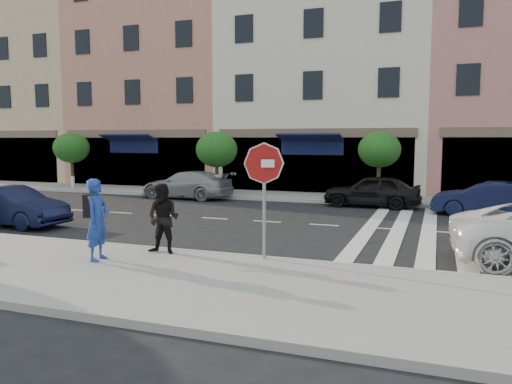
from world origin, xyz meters
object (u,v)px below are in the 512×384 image
photographer (97,220)px  car_far_mid (372,191)px  walker (163,219)px  car_far_left (187,185)px  stop_sign (264,175)px  car_near_mid (11,206)px  car_far_right (488,199)px

photographer → car_far_mid: photographer is taller
walker → car_far_left: walker is taller
stop_sign → car_near_mid: 9.77m
stop_sign → walker: size_ratio=1.58×
stop_sign → walker: stop_sign is taller
stop_sign → car_far_mid: size_ratio=0.65×
car_far_mid → car_near_mid: bearing=-48.9°
walker → car_far_right: bearing=49.6°
car_far_right → car_far_mid: bearing=-100.1°
stop_sign → car_far_right: size_ratio=0.67×
walker → stop_sign: bearing=4.9°
car_near_mid → car_far_right: size_ratio=1.01×
photographer → car_far_right: bearing=-45.7°
stop_sign → photographer: (-3.44, -1.39, -0.99)m
car_far_left → car_far_mid: 8.74m
car_far_mid → stop_sign: bearing=-4.5°
stop_sign → car_near_mid: bearing=155.1°
stop_sign → car_far_mid: stop_sign is taller
photographer → car_far_right: photographer is taller
car_far_right → photographer: bearing=-34.3°
car_far_left → car_far_right: size_ratio=1.17×
photographer → car_near_mid: bearing=53.6°
photographer → car_far_left: (-4.24, 12.18, -0.40)m
car_far_left → car_far_right: 13.13m
walker → car_far_mid: bearing=70.3°
stop_sign → photographer: stop_sign is taller
car_near_mid → car_far_right: (14.86, 7.68, -0.00)m
stop_sign → car_near_mid: size_ratio=0.67×
photographer → car_near_mid: photographer is taller
car_far_left → car_far_right: bearing=89.7°
walker → car_near_mid: size_ratio=0.42×
car_far_left → car_near_mid: bearing=-6.9°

